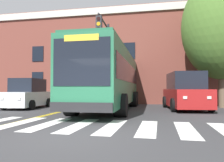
{
  "coord_description": "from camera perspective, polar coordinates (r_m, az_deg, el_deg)",
  "views": [
    {
      "loc": [
        2.27,
        -5.48,
        1.27
      ],
      "look_at": [
        -0.1,
        6.68,
        1.71
      ],
      "focal_mm": 35.0,
      "sensor_mm": 36.0,
      "label": 1
    }
  ],
  "objects": [
    {
      "name": "ground_plane",
      "position": [
        6.06,
        -11.57,
        -14.08
      ],
      "size": [
        120.0,
        120.0,
        0.0
      ],
      "primitive_type": "plane",
      "color": "#38383A"
    },
    {
      "name": "crosswalk",
      "position": [
        7.81,
        -8.55,
        -11.35
      ],
      "size": [
        14.77,
        3.39,
        0.01
      ],
      "color": "white",
      "rests_on": "ground"
    },
    {
      "name": "lane_line_yellow_inner",
      "position": [
        21.92,
        -2.72,
        -5.37
      ],
      "size": [
        0.12,
        36.0,
        0.01
      ],
      "primitive_type": "cube",
      "color": "gold",
      "rests_on": "ground"
    },
    {
      "name": "lane_line_yellow_outer",
      "position": [
        21.89,
        -2.31,
        -5.38
      ],
      "size": [
        0.12,
        36.0,
        0.01
      ],
      "primitive_type": "cube",
      "color": "gold",
      "rests_on": "ground"
    },
    {
      "name": "city_bus",
      "position": [
        13.47,
        -0.44,
        0.71
      ],
      "size": [
        2.92,
        11.13,
        3.56
      ],
      "color": "#28704C",
      "rests_on": "ground"
    },
    {
      "name": "car_white_near_lane",
      "position": [
        15.49,
        -21.12,
        -3.34
      ],
      "size": [
        2.23,
        4.07,
        1.94
      ],
      "color": "white",
      "rests_on": "ground"
    },
    {
      "name": "car_red_far_lane",
      "position": [
        14.07,
        18.57,
        -2.77
      ],
      "size": [
        2.6,
        4.9,
        2.26
      ],
      "color": "#AD1E1E",
      "rests_on": "ground"
    },
    {
      "name": "car_silver_behind_bus",
      "position": [
        24.18,
        3.89,
        -3.11
      ],
      "size": [
        2.22,
        4.1,
        1.81
      ],
      "color": "#B7BABF",
      "rests_on": "ground"
    },
    {
      "name": "traffic_light_overhead",
      "position": [
        14.61,
        -1.87,
        8.81
      ],
      "size": [
        0.39,
        3.44,
        5.96
      ],
      "color": "#28282D",
      "rests_on": "ground"
    },
    {
      "name": "street_tree_curbside_large",
      "position": [
        16.99,
        26.7,
        12.41
      ],
      "size": [
        5.98,
        6.06,
        9.04
      ],
      "color": "brown",
      "rests_on": "ground"
    },
    {
      "name": "building_facade",
      "position": [
        22.19,
        5.44,
        5.62
      ],
      "size": [
        41.86,
        7.39,
        8.45
      ],
      "color": "brown",
      "rests_on": "ground"
    }
  ]
}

